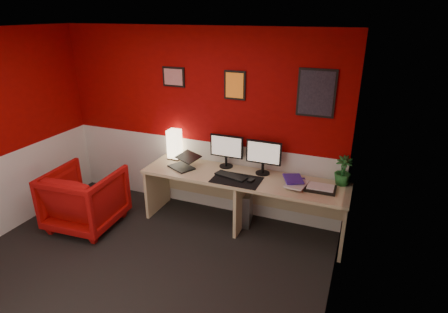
% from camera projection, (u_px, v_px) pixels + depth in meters
% --- Properties ---
extents(ground, '(4.00, 3.50, 0.01)m').
position_uv_depth(ground, '(130.00, 279.00, 3.90)').
color(ground, black).
rests_on(ground, ground).
extents(ceiling, '(4.00, 3.50, 0.01)m').
position_uv_depth(ceiling, '(101.00, 32.00, 2.98)').
color(ceiling, white).
rests_on(ceiling, ground).
extents(wall_back, '(4.00, 0.01, 2.50)m').
position_uv_depth(wall_back, '(198.00, 123.00, 4.95)').
color(wall_back, '#920606').
rests_on(wall_back, ground).
extents(wall_right, '(0.01, 3.50, 2.50)m').
position_uv_depth(wall_right, '(337.00, 213.00, 2.75)').
color(wall_right, '#920606').
rests_on(wall_right, ground).
extents(wainscot_back, '(4.00, 0.01, 1.00)m').
position_uv_depth(wainscot_back, '(199.00, 173.00, 5.22)').
color(wainscot_back, silver).
rests_on(wainscot_back, ground).
extents(wainscot_right, '(0.01, 3.50, 1.00)m').
position_uv_depth(wainscot_right, '(326.00, 291.00, 3.03)').
color(wainscot_right, silver).
rests_on(wainscot_right, ground).
extents(desk, '(2.60, 0.65, 0.73)m').
position_uv_depth(desk, '(242.00, 202.00, 4.71)').
color(desk, '#CFB584').
rests_on(desk, ground).
extents(shoji_lamp, '(0.16, 0.16, 0.40)m').
position_uv_depth(shoji_lamp, '(175.00, 145.00, 5.07)').
color(shoji_lamp, '#FFE5B2').
rests_on(shoji_lamp, desk).
extents(laptop, '(0.40, 0.36, 0.22)m').
position_uv_depth(laptop, '(181.00, 160.00, 4.79)').
color(laptop, black).
rests_on(laptop, desk).
extents(monitor_left, '(0.45, 0.06, 0.58)m').
position_uv_depth(monitor_left, '(226.00, 146.00, 4.76)').
color(monitor_left, black).
rests_on(monitor_left, desk).
extents(monitor_right, '(0.45, 0.06, 0.58)m').
position_uv_depth(monitor_right, '(263.00, 152.00, 4.55)').
color(monitor_right, black).
rests_on(monitor_right, desk).
extents(desk_mat, '(0.60, 0.38, 0.01)m').
position_uv_depth(desk_mat, '(237.00, 180.00, 4.48)').
color(desk_mat, black).
rests_on(desk_mat, desk).
extents(keyboard, '(0.44, 0.24, 0.02)m').
position_uv_depth(keyboard, '(231.00, 176.00, 4.56)').
color(keyboard, black).
rests_on(keyboard, desk_mat).
extents(mouse, '(0.08, 0.11, 0.03)m').
position_uv_depth(mouse, '(251.00, 180.00, 4.42)').
color(mouse, black).
rests_on(mouse, desk_mat).
extents(book_bottom, '(0.29, 0.34, 0.03)m').
position_uv_depth(book_bottom, '(288.00, 183.00, 4.37)').
color(book_bottom, '#3B2094').
rests_on(book_bottom, desk).
extents(book_middle, '(0.26, 0.33, 0.02)m').
position_uv_depth(book_middle, '(288.00, 182.00, 4.34)').
color(book_middle, silver).
rests_on(book_middle, book_bottom).
extents(book_top, '(0.30, 0.34, 0.03)m').
position_uv_depth(book_top, '(284.00, 179.00, 4.36)').
color(book_top, '#3B2094').
rests_on(book_top, book_middle).
extents(zen_tray, '(0.35, 0.26, 0.03)m').
position_uv_depth(zen_tray, '(320.00, 188.00, 4.24)').
color(zen_tray, black).
rests_on(zen_tray, desk).
extents(potted_plant, '(0.22, 0.22, 0.35)m').
position_uv_depth(potted_plant, '(343.00, 171.00, 4.31)').
color(potted_plant, '#19591E').
rests_on(potted_plant, desk).
extents(pc_tower, '(0.27, 0.48, 0.45)m').
position_uv_depth(pc_tower, '(244.00, 206.00, 4.91)').
color(pc_tower, '#99999E').
rests_on(pc_tower, ground).
extents(armchair, '(0.90, 0.92, 0.79)m').
position_uv_depth(armchair, '(85.00, 198.00, 4.76)').
color(armchair, '#A80C0A').
rests_on(armchair, ground).
extents(art_left, '(0.32, 0.02, 0.26)m').
position_uv_depth(art_left, '(174.00, 77.00, 4.83)').
color(art_left, red).
rests_on(art_left, wall_back).
extents(art_center, '(0.28, 0.02, 0.36)m').
position_uv_depth(art_center, '(235.00, 85.00, 4.55)').
color(art_center, orange).
rests_on(art_center, wall_back).
extents(art_right, '(0.44, 0.02, 0.56)m').
position_uv_depth(art_right, '(316.00, 93.00, 4.21)').
color(art_right, black).
rests_on(art_right, wall_back).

